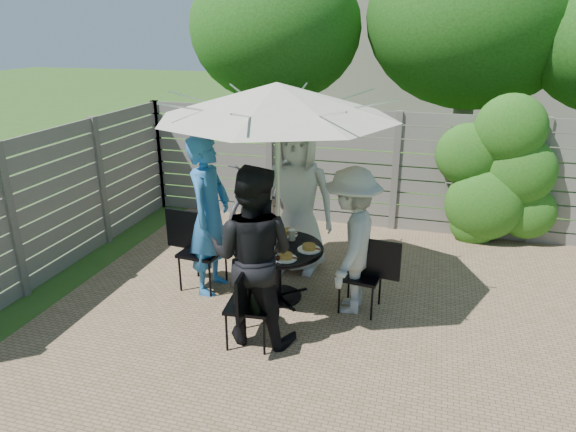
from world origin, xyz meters
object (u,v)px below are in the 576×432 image
(person_left, at_px, (209,216))
(umbrella, at_px, (277,100))
(patio_table, at_px, (278,262))
(plate_left, at_px, (248,241))
(chair_back, at_px, (300,246))
(plate_extra, at_px, (286,257))
(glass_front, at_px, (280,251))
(bicycle, at_px, (270,193))
(coffee_cup, at_px, (292,235))
(chair_left, at_px, (202,266))
(person_front, at_px, (253,256))
(glass_left, at_px, (253,242))
(plate_right, at_px, (309,248))
(syrup_jug, at_px, (274,238))
(chair_right, at_px, (361,289))
(person_back, at_px, (298,199))
(chair_front, at_px, (250,321))
(plate_front, at_px, (268,257))
(glass_back, at_px, (276,231))
(plate_back, at_px, (287,233))
(person_right, at_px, (351,242))

(person_left, bearing_deg, umbrella, -90.00)
(patio_table, distance_m, person_left, 0.96)
(plate_left, bearing_deg, chair_back, 69.20)
(plate_extra, bearing_deg, glass_front, 151.35)
(glass_front, relative_size, bicycle, 0.07)
(coffee_cup, bearing_deg, chair_left, -168.80)
(person_front, xyz_separation_m, glass_left, (-0.25, 0.73, -0.18))
(umbrella, xyz_separation_m, glass_left, (-0.26, -0.10, -1.56))
(chair_left, xyz_separation_m, plate_right, (1.33, -0.01, 0.40))
(person_front, distance_m, syrup_jug, 0.90)
(plate_right, relative_size, glass_front, 1.86)
(chair_right, bearing_deg, plate_left, 6.67)
(person_back, distance_m, chair_left, 1.44)
(umbrella, xyz_separation_m, bicycle, (-0.80, 2.19, -1.75))
(coffee_cup, bearing_deg, chair_front, -95.14)
(chair_left, distance_m, person_left, 0.67)
(chair_right, xyz_separation_m, plate_left, (-1.32, 0.01, 0.43))
(chair_front, distance_m, person_front, 0.66)
(plate_extra, distance_m, bicycle, 2.68)
(plate_left, xyz_separation_m, plate_extra, (0.54, -0.30, 0.00))
(chair_left, distance_m, glass_front, 1.19)
(glass_left, bearing_deg, plate_extra, -24.32)
(person_back, bearing_deg, chair_front, -89.95)
(plate_front, bearing_deg, chair_left, 159.11)
(chair_back, xyz_separation_m, chair_right, (0.96, -0.97, -0.00))
(patio_table, distance_m, glass_back, 0.39)
(bicycle, bearing_deg, plate_back, -51.66)
(chair_back, bearing_deg, person_back, -2.41)
(chair_back, distance_m, chair_right, 1.37)
(plate_back, xyz_separation_m, plate_left, (-0.36, -0.36, 0.00))
(person_right, bearing_deg, chair_right, 89.26)
(plate_front, relative_size, bicycle, 0.12)
(plate_front, height_order, plate_right, same)
(plate_right, relative_size, glass_back, 1.86)
(patio_table, relative_size, plate_back, 3.93)
(plate_back, height_order, coffee_cup, coffee_cup)
(umbrella, height_order, person_left, umbrella)
(plate_left, distance_m, plate_right, 0.72)
(person_front, xyz_separation_m, person_right, (0.84, 0.82, -0.09))
(plate_front, height_order, glass_back, glass_back)
(chair_front, bearing_deg, bicycle, 8.88)
(chair_back, distance_m, plate_back, 0.74)
(person_right, relative_size, bicycle, 0.79)
(person_left, relative_size, syrup_jug, 11.84)
(chair_left, distance_m, bicycle, 2.20)
(plate_extra, xyz_separation_m, glass_back, (-0.28, 0.56, 0.05))
(glass_front, distance_m, syrup_jug, 0.35)
(chair_back, height_order, chair_left, chair_left)
(chair_right, height_order, glass_back, chair_right)
(person_back, relative_size, plate_back, 7.44)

